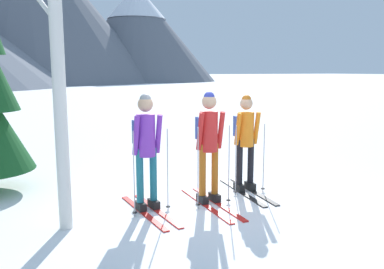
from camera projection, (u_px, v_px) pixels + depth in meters
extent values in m
plane|color=white|center=(201.00, 200.00, 6.70)|extent=(400.00, 400.00, 0.00)
cube|color=red|center=(156.00, 210.00, 6.21)|extent=(0.18, 1.69, 0.02)
cube|color=red|center=(143.00, 212.00, 6.11)|extent=(0.18, 1.69, 0.02)
cube|color=black|center=(154.00, 204.00, 6.29)|extent=(0.12, 0.27, 0.12)
cylinder|color=#1E6B7A|center=(153.00, 175.00, 6.22)|extent=(0.11, 0.11, 0.85)
cube|color=black|center=(141.00, 206.00, 6.18)|extent=(0.12, 0.27, 0.12)
cylinder|color=#1E6B7A|center=(140.00, 176.00, 6.11)|extent=(0.11, 0.11, 0.85)
cylinder|color=purple|center=(146.00, 135.00, 6.07)|extent=(0.28, 0.28, 0.64)
sphere|color=tan|center=(145.00, 104.00, 5.99)|extent=(0.23, 0.23, 0.23)
sphere|color=gray|center=(145.00, 100.00, 5.98)|extent=(0.17, 0.17, 0.17)
cylinder|color=purple|center=(159.00, 134.00, 6.10)|extent=(0.09, 0.21, 0.60)
cylinder|color=purple|center=(136.00, 136.00, 5.93)|extent=(0.09, 0.21, 0.60)
cylinder|color=#A5A5AD|center=(168.00, 170.00, 6.12)|extent=(0.02, 0.02, 1.27)
cylinder|color=black|center=(168.00, 207.00, 6.21)|extent=(0.07, 0.07, 0.01)
cylinder|color=#A5A5AD|center=(134.00, 174.00, 5.86)|extent=(0.02, 0.02, 1.27)
cylinder|color=black|center=(135.00, 212.00, 5.96)|extent=(0.07, 0.07, 0.01)
cube|color=#384C99|center=(142.00, 132.00, 6.21)|extent=(0.27, 0.17, 0.36)
cube|color=red|center=(217.00, 203.00, 6.54)|extent=(0.16, 1.80, 0.02)
cube|color=red|center=(205.00, 205.00, 6.45)|extent=(0.16, 1.80, 0.02)
cube|color=black|center=(215.00, 197.00, 6.62)|extent=(0.12, 0.26, 0.12)
cylinder|color=#B76019|center=(215.00, 169.00, 6.54)|extent=(0.11, 0.11, 0.85)
cube|color=black|center=(202.00, 199.00, 6.53)|extent=(0.12, 0.26, 0.12)
cylinder|color=#B76019|center=(202.00, 171.00, 6.46)|extent=(0.11, 0.11, 0.85)
cylinder|color=red|center=(209.00, 131.00, 6.40)|extent=(0.28, 0.28, 0.64)
sphere|color=tan|center=(209.00, 102.00, 6.33)|extent=(0.23, 0.23, 0.23)
sphere|color=#2D389E|center=(209.00, 97.00, 6.32)|extent=(0.17, 0.17, 0.17)
cylinder|color=red|center=(221.00, 130.00, 6.41)|extent=(0.09, 0.21, 0.61)
cylinder|color=red|center=(200.00, 131.00, 6.27)|extent=(0.09, 0.21, 0.61)
cylinder|color=#A5A5AD|center=(229.00, 165.00, 6.43)|extent=(0.02, 0.02, 1.28)
cylinder|color=black|center=(228.00, 200.00, 6.52)|extent=(0.07, 0.07, 0.01)
cylinder|color=#A5A5AD|center=(198.00, 168.00, 6.22)|extent=(0.02, 0.02, 1.28)
cylinder|color=black|center=(198.00, 205.00, 6.31)|extent=(0.07, 0.07, 0.01)
cube|color=#384C99|center=(204.00, 128.00, 6.55)|extent=(0.27, 0.17, 0.36)
cube|color=black|center=(253.00, 191.00, 7.19)|extent=(0.27, 1.69, 0.02)
cube|color=black|center=(241.00, 192.00, 7.11)|extent=(0.27, 1.69, 0.02)
cube|color=black|center=(250.00, 186.00, 7.27)|extent=(0.14, 0.27, 0.12)
cylinder|color=black|center=(251.00, 161.00, 7.20)|extent=(0.11, 0.11, 0.81)
cube|color=black|center=(239.00, 187.00, 7.20)|extent=(0.14, 0.27, 0.12)
cylinder|color=black|center=(240.00, 162.00, 7.13)|extent=(0.11, 0.11, 0.81)
cylinder|color=orange|center=(246.00, 129.00, 7.07)|extent=(0.28, 0.28, 0.61)
sphere|color=tan|center=(246.00, 103.00, 7.00)|extent=(0.22, 0.22, 0.22)
sphere|color=#B76019|center=(246.00, 100.00, 6.99)|extent=(0.16, 0.16, 0.16)
cylinder|color=orange|center=(257.00, 128.00, 7.07)|extent=(0.10, 0.21, 0.58)
cylinder|color=orange|center=(238.00, 129.00, 6.95)|extent=(0.10, 0.21, 0.58)
cylinder|color=#A5A5AD|center=(264.00, 158.00, 7.07)|extent=(0.02, 0.02, 1.22)
cylinder|color=black|center=(263.00, 189.00, 7.16)|extent=(0.07, 0.07, 0.01)
cylinder|color=#A5A5AD|center=(236.00, 161.00, 6.89)|extent=(0.02, 0.02, 1.22)
cylinder|color=black|center=(235.00, 192.00, 6.98)|extent=(0.07, 0.07, 0.01)
cube|color=#384C99|center=(242.00, 126.00, 7.22)|extent=(0.28, 0.19, 0.36)
cylinder|color=silver|center=(56.00, 32.00, 5.11)|extent=(0.17, 0.17, 5.21)
cone|color=slate|center=(22.00, 0.00, 70.38)|extent=(46.11, 46.11, 28.43)
cone|color=slate|center=(137.00, 34.00, 79.82)|extent=(31.01, 31.01, 18.66)
cone|color=white|center=(136.00, 2.00, 78.87)|extent=(11.54, 11.54, 6.61)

